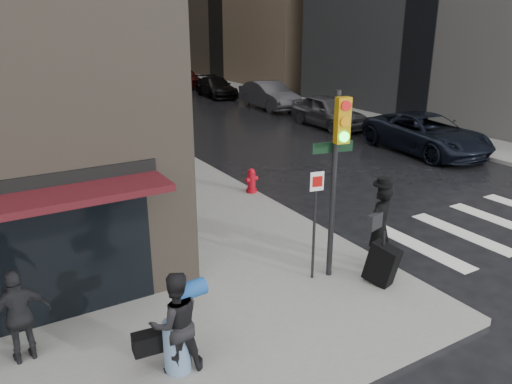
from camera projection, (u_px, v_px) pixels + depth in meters
ground at (336, 305)px, 9.82m from camera, size 140.00×140.00×0.00m
sidewalk_left at (62, 106)px, 31.65m from camera, size 4.00×50.00×0.15m
sidewalk_right at (246, 91)px, 38.20m from camera, size 3.00×50.00×0.15m
man_overcoat at (380, 233)px, 10.58m from camera, size 1.08×1.29×2.11m
man_jeans at (175, 323)px, 7.55m from camera, size 1.18×0.72×1.67m
man_greycoat at (20, 316)px, 7.79m from camera, size 0.96×0.46×1.59m
traffic_light at (335, 162)px, 9.78m from camera, size 0.96×0.53×3.91m
fire_hydrant at (252, 182)px, 15.65m from camera, size 0.44×0.34×0.77m
parked_car_0 at (426, 134)px, 20.75m from camera, size 3.14×5.98×1.60m
parked_car_1 at (328, 111)px, 25.68m from camera, size 2.07×4.82×1.62m
parked_car_2 at (269, 95)px, 30.86m from camera, size 1.91×5.07×1.65m
parked_car_3 at (216, 87)px, 35.65m from camera, size 2.37×4.87×1.37m
parked_car_4 at (186, 78)px, 40.82m from camera, size 1.95×4.42×1.48m
parked_car_5 at (159, 71)px, 45.86m from camera, size 1.87×4.39×1.41m
parked_car_6 at (143, 65)px, 51.18m from camera, size 3.12×5.85×1.56m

